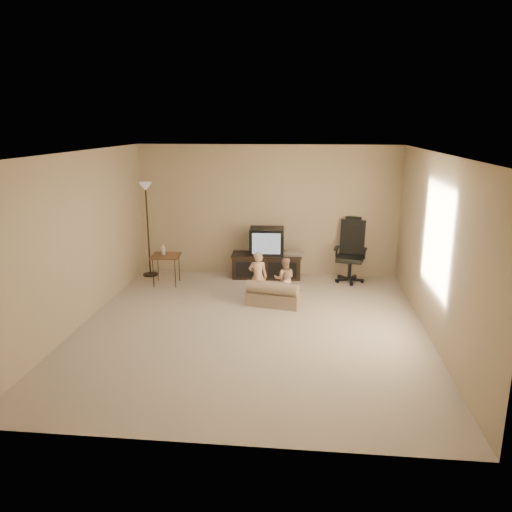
{
  "coord_description": "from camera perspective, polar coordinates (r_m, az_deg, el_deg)",
  "views": [
    {
      "loc": [
        0.77,
        -6.7,
        2.87
      ],
      "look_at": [
        0.01,
        0.6,
        0.92
      ],
      "focal_mm": 35.0,
      "sensor_mm": 36.0,
      "label": 1
    }
  ],
  "objects": [
    {
      "name": "floor",
      "position": [
        7.33,
        -0.56,
        -8.18
      ],
      "size": [
        5.5,
        5.5,
        0.0
      ],
      "primitive_type": "plane",
      "color": "#B8A892",
      "rests_on": "ground"
    },
    {
      "name": "room_shell",
      "position": [
        6.88,
        -0.59,
        3.54
      ],
      "size": [
        5.5,
        5.5,
        5.5
      ],
      "color": "white",
      "rests_on": "floor"
    },
    {
      "name": "tv_stand",
      "position": [
        9.55,
        1.26,
        -0.11
      ],
      "size": [
        1.37,
        0.56,
        0.97
      ],
      "rotation": [
        0.0,
        0.0,
        0.04
      ],
      "color": "black",
      "rests_on": "floor"
    },
    {
      "name": "office_chair",
      "position": [
        9.48,
        10.75,
        -0.31
      ],
      "size": [
        0.65,
        0.68,
        1.19
      ],
      "rotation": [
        0.0,
        0.0,
        -0.21
      ],
      "color": "black",
      "rests_on": "floor"
    },
    {
      "name": "side_table",
      "position": [
        9.24,
        -10.3,
        0.0
      ],
      "size": [
        0.53,
        0.53,
        0.75
      ],
      "rotation": [
        0.0,
        0.0,
        0.07
      ],
      "color": "brown",
      "rests_on": "floor"
    },
    {
      "name": "floor_lamp",
      "position": [
        9.69,
        -12.38,
        5.35
      ],
      "size": [
        0.28,
        0.28,
        1.81
      ],
      "color": "black",
      "rests_on": "floor"
    },
    {
      "name": "child_sofa",
      "position": [
        8.15,
        2.08,
        -4.49
      ],
      "size": [
        0.93,
        0.65,
        0.42
      ],
      "rotation": [
        0.0,
        0.0,
        -0.21
      ],
      "color": "gray",
      "rests_on": "floor"
    },
    {
      "name": "toddler_left",
      "position": [
        8.24,
        0.21,
        -2.39
      ],
      "size": [
        0.32,
        0.25,
        0.85
      ],
      "primitive_type": "imported",
      "rotation": [
        0.0,
        0.0,
        3.21
      ],
      "color": "#D9A887",
      "rests_on": "floor"
    },
    {
      "name": "toddler_right",
      "position": [
        8.35,
        3.27,
        -2.61
      ],
      "size": [
        0.36,
        0.22,
        0.73
      ],
      "primitive_type": "imported",
      "rotation": [
        0.0,
        0.0,
        3.2
      ],
      "color": "#D9A887",
      "rests_on": "floor"
    }
  ]
}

